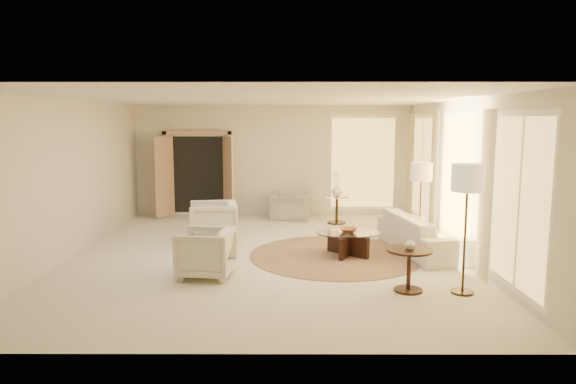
{
  "coord_description": "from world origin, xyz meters",
  "views": [
    {
      "loc": [
        0.43,
        -9.09,
        2.43
      ],
      "look_at": [
        0.4,
        0.4,
        1.1
      ],
      "focal_mm": 32.0,
      "sensor_mm": 36.0,
      "label": 1
    }
  ],
  "objects_px": {
    "floor_lamp_far": "(468,184)",
    "armchair_right": "(205,251)",
    "sofa": "(423,233)",
    "side_vase": "(337,190)",
    "end_table": "(409,262)",
    "side_table": "(337,207)",
    "accent_chair": "(290,202)",
    "floor_lamp_near": "(421,176)",
    "coffee_table": "(348,241)",
    "bowl": "(348,230)",
    "armchair_left": "(213,221)",
    "end_vase": "(410,244)"
  },
  "relations": [
    {
      "from": "sofa",
      "to": "floor_lamp_far",
      "type": "bearing_deg",
      "value": 170.1
    },
    {
      "from": "sofa",
      "to": "end_table",
      "type": "xyz_separation_m",
      "value": [
        -0.77,
        -2.21,
        0.07
      ]
    },
    {
      "from": "floor_lamp_far",
      "to": "sofa",
      "type": "bearing_deg",
      "value": 89.51
    },
    {
      "from": "sofa",
      "to": "side_vase",
      "type": "bearing_deg",
      "value": 17.62
    },
    {
      "from": "accent_chair",
      "to": "coffee_table",
      "type": "xyz_separation_m",
      "value": [
        1.04,
        -3.45,
        -0.16
      ]
    },
    {
      "from": "end_table",
      "to": "side_table",
      "type": "xyz_separation_m",
      "value": [
        -0.59,
        4.86,
        -0.02
      ]
    },
    {
      "from": "armchair_right",
      "to": "side_table",
      "type": "xyz_separation_m",
      "value": [
        2.43,
        4.18,
        -0.01
      ]
    },
    {
      "from": "coffee_table",
      "to": "floor_lamp_near",
      "type": "distance_m",
      "value": 1.88
    },
    {
      "from": "accent_chair",
      "to": "side_table",
      "type": "relative_size",
      "value": 1.48
    },
    {
      "from": "coffee_table",
      "to": "floor_lamp_near",
      "type": "bearing_deg",
      "value": 19.82
    },
    {
      "from": "sofa",
      "to": "accent_chair",
      "type": "xyz_separation_m",
      "value": [
        -2.45,
        3.18,
        0.08
      ]
    },
    {
      "from": "side_table",
      "to": "side_vase",
      "type": "relative_size",
      "value": 2.49
    },
    {
      "from": "accent_chair",
      "to": "end_vase",
      "type": "relative_size",
      "value": 6.1
    },
    {
      "from": "accent_chair",
      "to": "floor_lamp_far",
      "type": "height_order",
      "value": "floor_lamp_far"
    },
    {
      "from": "accent_chair",
      "to": "end_table",
      "type": "distance_m",
      "value": 5.65
    },
    {
      "from": "armchair_left",
      "to": "side_vase",
      "type": "bearing_deg",
      "value": 118.6
    },
    {
      "from": "floor_lamp_near",
      "to": "floor_lamp_far",
      "type": "distance_m",
      "value": 2.55
    },
    {
      "from": "armchair_right",
      "to": "side_vase",
      "type": "height_order",
      "value": "side_vase"
    },
    {
      "from": "floor_lamp_near",
      "to": "bowl",
      "type": "distance_m",
      "value": 1.77
    },
    {
      "from": "coffee_table",
      "to": "floor_lamp_near",
      "type": "relative_size",
      "value": 0.85
    },
    {
      "from": "coffee_table",
      "to": "accent_chair",
      "type": "bearing_deg",
      "value": 106.74
    },
    {
      "from": "coffee_table",
      "to": "bowl",
      "type": "distance_m",
      "value": 0.2
    },
    {
      "from": "sofa",
      "to": "bowl",
      "type": "height_order",
      "value": "sofa"
    },
    {
      "from": "bowl",
      "to": "end_vase",
      "type": "bearing_deg",
      "value": -71.52
    },
    {
      "from": "accent_chair",
      "to": "side_table",
      "type": "distance_m",
      "value": 1.22
    },
    {
      "from": "armchair_left",
      "to": "floor_lamp_near",
      "type": "distance_m",
      "value": 4.11
    },
    {
      "from": "coffee_table",
      "to": "side_table",
      "type": "bearing_deg",
      "value": 88.76
    },
    {
      "from": "accent_chair",
      "to": "side_table",
      "type": "xyz_separation_m",
      "value": [
        1.1,
        -0.53,
        -0.03
      ]
    },
    {
      "from": "end_table",
      "to": "bowl",
      "type": "bearing_deg",
      "value": 108.48
    },
    {
      "from": "coffee_table",
      "to": "armchair_left",
      "type": "bearing_deg",
      "value": 160.91
    },
    {
      "from": "end_table",
      "to": "floor_lamp_far",
      "type": "relative_size",
      "value": 0.36
    },
    {
      "from": "sofa",
      "to": "end_vase",
      "type": "height_order",
      "value": "end_vase"
    },
    {
      "from": "accent_chair",
      "to": "side_vase",
      "type": "height_order",
      "value": "side_vase"
    },
    {
      "from": "armchair_right",
      "to": "floor_lamp_near",
      "type": "relative_size",
      "value": 0.5
    },
    {
      "from": "armchair_left",
      "to": "end_table",
      "type": "bearing_deg",
      "value": 39.48
    },
    {
      "from": "coffee_table",
      "to": "end_vase",
      "type": "distance_m",
      "value": 2.09
    },
    {
      "from": "floor_lamp_near",
      "to": "end_vase",
      "type": "relative_size",
      "value": 10.2
    },
    {
      "from": "floor_lamp_far",
      "to": "end_table",
      "type": "bearing_deg",
      "value": 173.1
    },
    {
      "from": "floor_lamp_far",
      "to": "armchair_right",
      "type": "bearing_deg",
      "value": 168.36
    },
    {
      "from": "accent_chair",
      "to": "side_vase",
      "type": "distance_m",
      "value": 1.27
    },
    {
      "from": "end_table",
      "to": "side_table",
      "type": "relative_size",
      "value": 0.98
    },
    {
      "from": "sofa",
      "to": "coffee_table",
      "type": "xyz_separation_m",
      "value": [
        -1.42,
        -0.27,
        -0.08
      ]
    },
    {
      "from": "accent_chair",
      "to": "bowl",
      "type": "bearing_deg",
      "value": 115.05
    },
    {
      "from": "sofa",
      "to": "floor_lamp_near",
      "type": "xyz_separation_m",
      "value": [
        0.0,
        0.24,
        1.05
      ]
    },
    {
      "from": "floor_lamp_far",
      "to": "bowl",
      "type": "relative_size",
      "value": 5.91
    },
    {
      "from": "armchair_right",
      "to": "side_table",
      "type": "bearing_deg",
      "value": 155.89
    },
    {
      "from": "accent_chair",
      "to": "floor_lamp_near",
      "type": "relative_size",
      "value": 0.6
    },
    {
      "from": "side_vase",
      "to": "floor_lamp_far",
      "type": "bearing_deg",
      "value": -74.94
    },
    {
      "from": "end_table",
      "to": "side_vase",
      "type": "distance_m",
      "value": 4.91
    },
    {
      "from": "sofa",
      "to": "side_vase",
      "type": "height_order",
      "value": "side_vase"
    }
  ]
}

